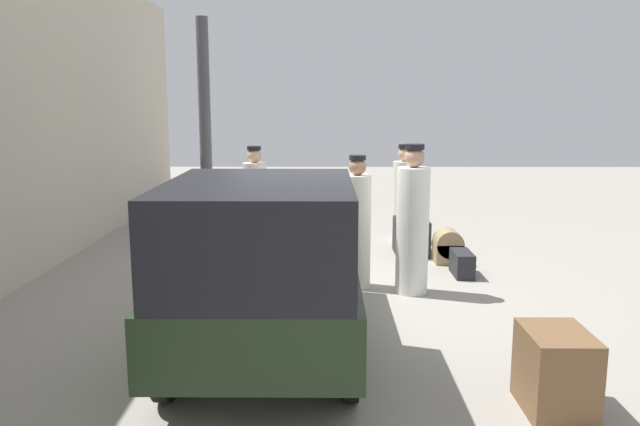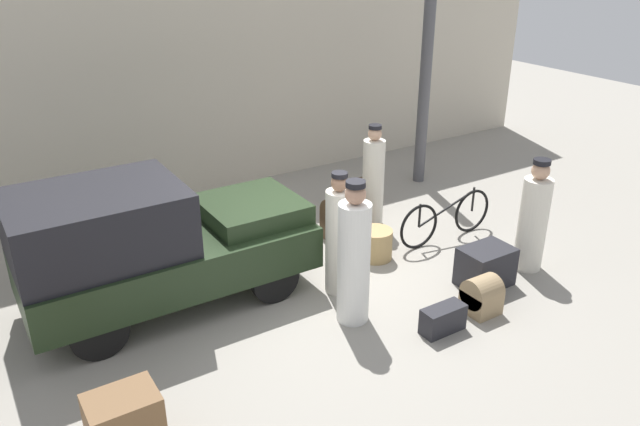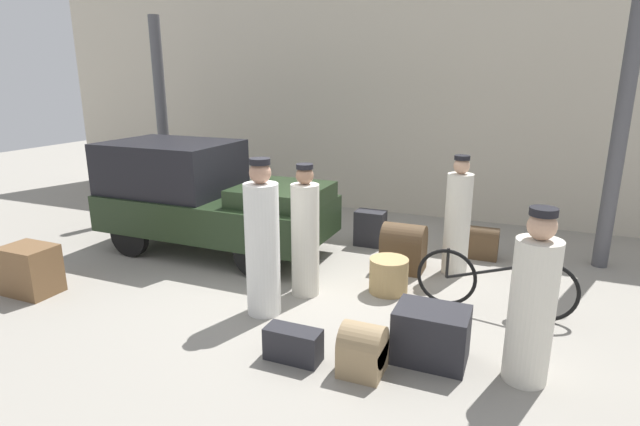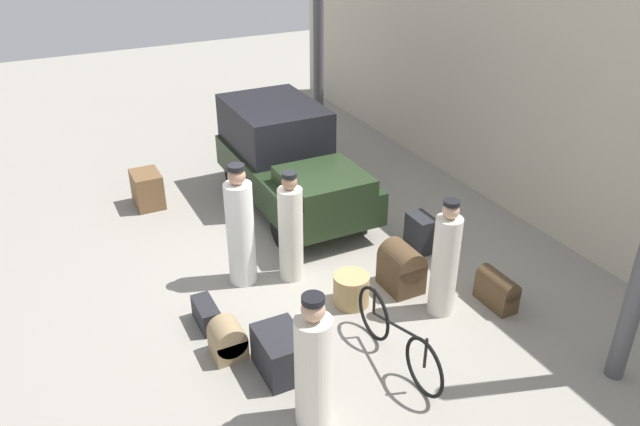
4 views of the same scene
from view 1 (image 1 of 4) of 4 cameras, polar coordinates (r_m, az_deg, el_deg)
The scene contains 16 objects.
ground_plane at distance 7.81m, azimuth 1.47°, elevation -7.14°, with size 30.00×30.00×0.00m, color gray.
canopy_pillar_right at distance 11.44m, azimuth -10.46°, elevation 7.83°, with size 0.21×0.21×3.78m.
truck at distance 5.68m, azimuth -4.86°, elevation -4.41°, with size 3.57×1.61×1.69m.
bicycle at distance 10.09m, azimuth 0.64°, elevation -1.04°, with size 1.80×0.04×0.75m.
wicker_basket at distance 8.86m, azimuth 0.06°, elevation -3.53°, with size 0.50×0.50×0.45m.
porter_standing_middle at distance 7.82m, azimuth 3.39°, elevation -1.31°, with size 0.35×0.35×1.67m.
porter_lifting_near_truck at distance 10.48m, azimuth 7.72°, elevation 1.38°, with size 0.40×0.40×1.63m.
porter_carrying_trunk at distance 9.48m, azimuth -5.95°, elevation 0.66°, with size 0.35×0.35×1.67m.
porter_with_bicycle at distance 7.64m, azimuth 8.46°, elevation -1.15°, with size 0.39×0.39×1.83m.
suitcase_tan_flat at distance 9.29m, azimuth 11.63°, elevation -3.06°, with size 0.40×0.40×0.49m.
trunk_barrel_dark at distance 9.91m, azimuth -10.10°, elevation -2.04°, with size 0.61×0.28×0.49m.
trunk_large_brown at distance 5.17m, azimuth 20.73°, elevation -13.39°, with size 0.64×0.47×0.63m.
trunk_umber_medium at distance 8.29m, azimuth -11.59°, elevation -4.26°, with size 0.48×0.31×0.58m.
trunk_wicker_pale at distance 8.66m, azimuth 12.86°, elevation -4.53°, with size 0.56×0.24×0.33m.
suitcase_black_upright at distance 9.73m, azimuth 8.33°, elevation -2.14°, with size 0.70×0.50×0.54m.
suitcase_small_leather at distance 8.87m, azimuth -5.19°, elevation -2.79°, with size 0.59×0.47×0.69m.
Camera 1 is at (-7.46, 0.14, 2.32)m, focal length 35.00 mm.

